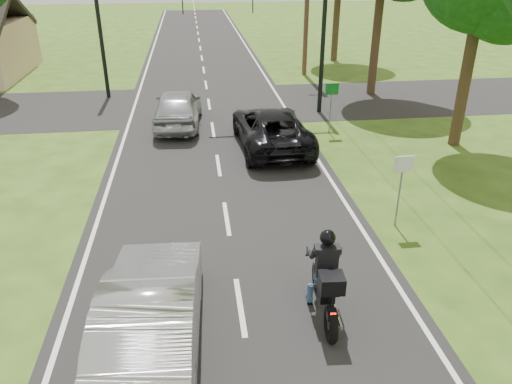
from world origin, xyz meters
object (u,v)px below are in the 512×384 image
at_px(silver_suv, 178,107).
at_px(sign_green, 332,96).
at_px(motorcycle_rider, 326,283).
at_px(traffic_signal, 283,23).
at_px(sign_white, 402,174).
at_px(dark_suv, 271,128).
at_px(silver_sedan, 152,313).

xyz_separation_m(silver_suv, sign_green, (6.36, -1.79, 0.77)).
distance_m(motorcycle_rider, silver_suv, 13.63).
bearing_deg(traffic_signal, motorcycle_rider, -96.28).
distance_m(silver_suv, sign_green, 6.65).
bearing_deg(sign_white, dark_suv, 110.69).
bearing_deg(sign_white, traffic_signal, 97.05).
bearing_deg(silver_suv, dark_suv, 143.22).
relative_size(dark_suv, sign_white, 2.61).
distance_m(silver_sedan, sign_green, 13.74).
height_order(motorcycle_rider, sign_green, sign_green).
height_order(motorcycle_rider, traffic_signal, traffic_signal).
height_order(dark_suv, traffic_signal, traffic_signal).
bearing_deg(dark_suv, traffic_signal, -107.06).
bearing_deg(dark_suv, silver_suv, -42.76).
relative_size(dark_suv, traffic_signal, 0.87).
bearing_deg(sign_white, motorcycle_rider, -130.53).
bearing_deg(silver_sedan, silver_suv, -88.38).
height_order(silver_suv, sign_green, sign_green).
height_order(motorcycle_rider, sign_white, sign_white).
height_order(dark_suv, silver_sedan, silver_sedan).
relative_size(silver_sedan, traffic_signal, 0.79).
distance_m(dark_suv, sign_white, 7.17).
bearing_deg(sign_green, dark_suv, -153.89).
bearing_deg(silver_sedan, sign_green, -116.19).
bearing_deg(traffic_signal, silver_suv, -165.62).
distance_m(dark_suv, sign_green, 3.13).
bearing_deg(sign_white, silver_suv, 122.18).
relative_size(dark_suv, silver_sedan, 1.10).
height_order(silver_sedan, sign_white, sign_white).
height_order(silver_suv, sign_white, sign_white).
relative_size(traffic_signal, sign_green, 3.00).
bearing_deg(traffic_signal, sign_green, -62.62).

